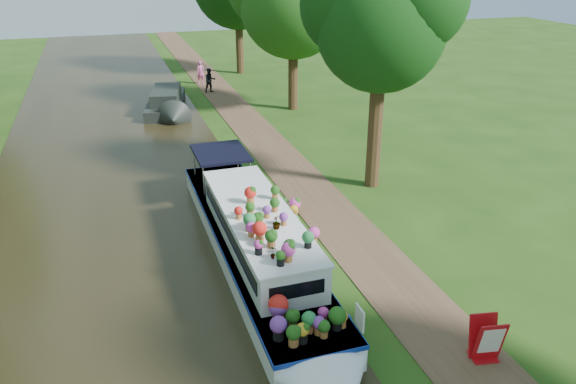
% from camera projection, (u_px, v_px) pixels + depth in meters
% --- Properties ---
extents(ground, '(100.00, 100.00, 0.00)m').
position_uv_depth(ground, '(309.00, 231.00, 19.11)').
color(ground, '#204110').
rests_on(ground, ground).
extents(canal_water, '(10.00, 100.00, 0.02)m').
position_uv_depth(canal_water, '(128.00, 259.00, 17.39)').
color(canal_water, black).
rests_on(canal_water, ground).
extents(towpath, '(2.20, 100.00, 0.03)m').
position_uv_depth(towpath, '(342.00, 226.00, 19.45)').
color(towpath, '#4F3825').
rests_on(towpath, ground).
extents(plant_boat, '(2.29, 13.52, 2.25)m').
position_uv_depth(plant_boat, '(259.00, 243.00, 16.61)').
color(plant_boat, white).
rests_on(plant_boat, canal_water).
extents(tree_near_overhang, '(5.52, 5.28, 8.99)m').
position_uv_depth(tree_near_overhang, '(381.00, 16.00, 20.20)').
color(tree_near_overhang, '#342211').
rests_on(tree_near_overhang, ground).
extents(second_boat, '(3.11, 7.05, 1.31)m').
position_uv_depth(second_boat, '(167.00, 102.00, 32.78)').
color(second_boat, black).
rests_on(second_boat, canal_water).
extents(sandwich_board, '(0.71, 0.65, 1.08)m').
position_uv_depth(sandwich_board, '(486.00, 341.00, 13.01)').
color(sandwich_board, red).
rests_on(sandwich_board, towpath).
extents(pedestrian_pink, '(0.63, 0.48, 1.56)m').
position_uv_depth(pedestrian_pink, '(201.00, 72.00, 39.20)').
color(pedestrian_pink, '#D3576C').
rests_on(pedestrian_pink, towpath).
extents(pedestrian_dark, '(0.83, 0.68, 1.57)m').
position_uv_depth(pedestrian_dark, '(210.00, 80.00, 36.82)').
color(pedestrian_dark, black).
rests_on(pedestrian_dark, towpath).
extents(verge_plant, '(0.40, 0.37, 0.39)m').
position_uv_depth(verge_plant, '(299.00, 230.00, 18.78)').
color(verge_plant, '#24641E').
rests_on(verge_plant, ground).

